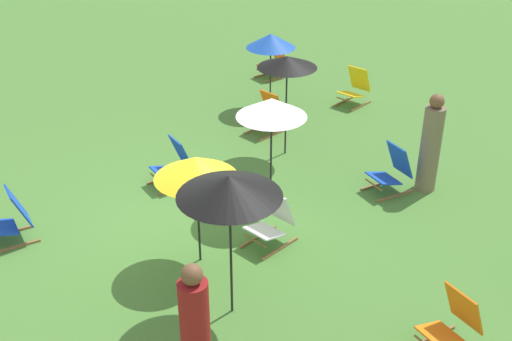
% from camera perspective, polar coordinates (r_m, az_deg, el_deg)
% --- Properties ---
extents(ground_plane, '(40.00, 40.00, 0.00)m').
position_cam_1_polar(ground_plane, '(9.98, -5.01, -4.79)').
color(ground_plane, '#477A33').
extents(deckchair_1, '(0.57, 0.81, 0.83)m').
position_cam_1_polar(deckchair_1, '(15.73, 1.60, 9.60)').
color(deckchair_1, olive).
rests_on(deckchair_1, ground).
extents(deckchair_2, '(0.65, 0.85, 0.83)m').
position_cam_1_polar(deckchair_2, '(10.06, -20.98, -4.04)').
color(deckchair_2, olive).
rests_on(deckchair_2, ground).
extents(deckchair_3, '(0.63, 0.84, 0.83)m').
position_cam_1_polar(deckchair_3, '(7.94, 17.07, -12.98)').
color(deckchair_3, olive).
rests_on(deckchair_3, ground).
extents(deckchair_5, '(0.51, 0.78, 0.83)m').
position_cam_1_polar(deckchair_5, '(9.35, 1.39, -4.53)').
color(deckchair_5, olive).
rests_on(deckchair_5, ground).
extents(deckchair_7, '(0.61, 0.84, 0.83)m').
position_cam_1_polar(deckchair_7, '(10.95, -7.27, 0.54)').
color(deckchair_7, olive).
rests_on(deckchair_7, ground).
extents(deckchair_8, '(0.50, 0.77, 0.83)m').
position_cam_1_polar(deckchair_8, '(12.77, 0.99, 4.98)').
color(deckchair_8, olive).
rests_on(deckchair_8, ground).
extents(deckchair_9, '(0.53, 0.80, 0.83)m').
position_cam_1_polar(deckchair_9, '(14.27, 8.78, 7.25)').
color(deckchair_9, olive).
rests_on(deckchair_9, ground).
extents(deckchair_10, '(0.66, 0.86, 0.83)m').
position_cam_1_polar(deckchair_10, '(10.90, 11.95, -0.04)').
color(deckchair_10, olive).
rests_on(deckchair_10, ground).
extents(umbrella_0, '(1.13, 1.13, 1.64)m').
position_cam_1_polar(umbrella_0, '(8.44, -5.37, 0.25)').
color(umbrella_0, black).
rests_on(umbrella_0, ground).
extents(umbrella_1, '(1.24, 1.24, 1.96)m').
position_cam_1_polar(umbrella_1, '(7.30, -2.39, -1.42)').
color(umbrella_1, black).
rests_on(umbrella_1, ground).
extents(umbrella_2, '(1.04, 1.04, 1.63)m').
position_cam_1_polar(umbrella_2, '(13.58, 1.32, 11.44)').
color(umbrella_2, black).
rests_on(umbrella_2, ground).
extents(umbrella_3, '(1.08, 1.08, 1.87)m').
position_cam_1_polar(umbrella_3, '(9.61, 1.39, 5.60)').
color(umbrella_3, black).
rests_on(umbrella_3, ground).
extents(umbrella_4, '(1.07, 1.07, 1.89)m').
position_cam_1_polar(umbrella_4, '(11.38, 2.78, 9.60)').
color(umbrella_4, black).
rests_on(umbrella_4, ground).
extents(person_0, '(0.47, 0.47, 1.71)m').
position_cam_1_polar(person_0, '(10.90, 15.25, 2.13)').
color(person_0, '#72664C').
rests_on(person_0, ground).
extents(person_1, '(0.40, 0.40, 1.76)m').
position_cam_1_polar(person_1, '(6.79, -5.38, -14.66)').
color(person_1, maroon).
rests_on(person_1, ground).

